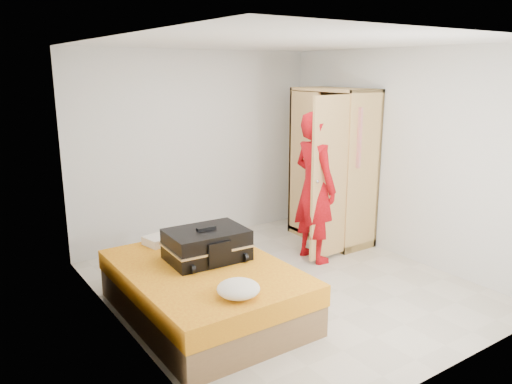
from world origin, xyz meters
TOP-DOWN VIEW (x-y plane):
  - room at (0.00, 0.00)m, footprint 4.00×4.02m
  - bed at (-1.05, -0.08)m, footprint 1.42×2.02m
  - wardrobe at (1.45, 0.85)m, footprint 1.17×1.22m
  - person at (0.79, 0.45)m, footprint 0.47×0.69m
  - suitcase at (-0.93, 0.07)m, footprint 0.81×0.62m
  - round_cushion at (-1.13, -0.82)m, footprint 0.36×0.36m
  - pillow at (-1.05, 0.77)m, footprint 0.54×0.35m

SIDE VIEW (x-z plane):
  - bed at x=-1.05m, z-range 0.00..0.50m
  - pillow at x=-1.05m, z-range 0.50..0.59m
  - round_cushion at x=-1.13m, z-range 0.50..0.64m
  - suitcase at x=-0.93m, z-range 0.48..0.82m
  - person at x=0.79m, z-range 0.00..1.86m
  - wardrobe at x=1.45m, z-range -0.05..2.05m
  - room at x=0.00m, z-range 0.00..2.60m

